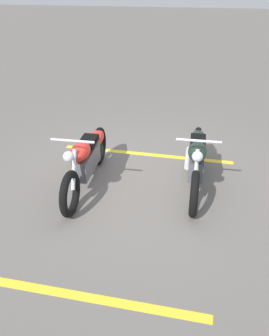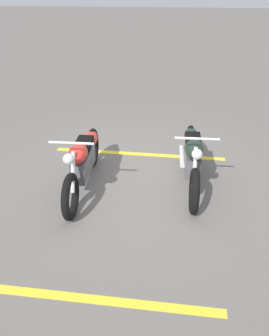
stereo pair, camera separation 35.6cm
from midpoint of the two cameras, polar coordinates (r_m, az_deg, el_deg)
ground_plane at (r=6.09m, az=3.07°, el=-1.45°), size 60.00×60.00×0.00m
motorcycle_bright_foreground at (r=5.70m, az=-5.82°, el=1.49°), size 2.23×0.62×1.04m
motorcycle_dark_foreground at (r=5.79m, az=11.48°, el=1.47°), size 2.23×0.62×1.04m
parking_stripe_near at (r=6.83m, az=3.40°, el=2.16°), size 0.26×3.20×0.01m
parking_stripe_mid at (r=4.18m, az=-8.68°, el=-19.01°), size 0.26×3.20×0.01m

